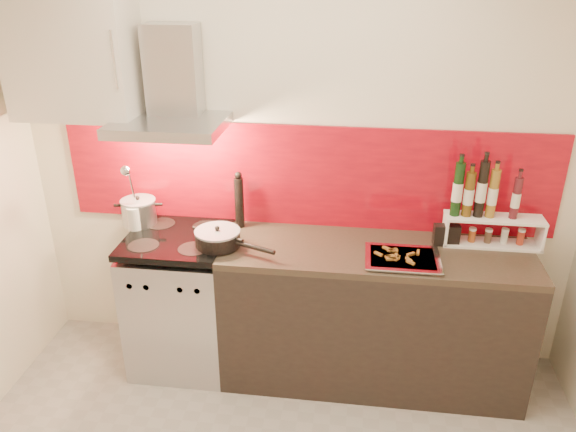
# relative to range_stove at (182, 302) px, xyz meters

# --- Properties ---
(back_wall) EXTENTS (3.40, 0.02, 2.60)m
(back_wall) POSITION_rel_range_stove_xyz_m (0.70, 0.30, 0.86)
(back_wall) COLOR silver
(back_wall) RESTS_ON ground
(backsplash) EXTENTS (3.00, 0.02, 0.64)m
(backsplash) POSITION_rel_range_stove_xyz_m (0.75, 0.29, 0.78)
(backsplash) COLOR maroon
(backsplash) RESTS_ON back_wall
(range_stove) EXTENTS (0.60, 0.60, 0.91)m
(range_stove) POSITION_rel_range_stove_xyz_m (0.00, 0.00, 0.00)
(range_stove) COLOR #B7B7BA
(range_stove) RESTS_ON ground
(counter) EXTENTS (1.80, 0.60, 0.90)m
(counter) POSITION_rel_range_stove_xyz_m (1.20, 0.00, 0.01)
(counter) COLOR black
(counter) RESTS_ON ground
(range_hood) EXTENTS (0.62, 0.50, 0.61)m
(range_hood) POSITION_rel_range_stove_xyz_m (0.00, 0.14, 1.30)
(range_hood) COLOR #B7B7BA
(range_hood) RESTS_ON back_wall
(upper_cabinet) EXTENTS (0.70, 0.35, 0.72)m
(upper_cabinet) POSITION_rel_range_stove_xyz_m (-0.55, 0.13, 1.51)
(upper_cabinet) COLOR beige
(upper_cabinet) RESTS_ON back_wall
(stock_pot) EXTENTS (0.22, 0.22, 0.19)m
(stock_pot) POSITION_rel_range_stove_xyz_m (-0.28, 0.15, 0.55)
(stock_pot) COLOR #B7B7BA
(stock_pot) RESTS_ON range_stove
(saute_pan) EXTENTS (0.49, 0.29, 0.12)m
(saute_pan) POSITION_rel_range_stove_xyz_m (0.29, -0.08, 0.52)
(saute_pan) COLOR black
(saute_pan) RESTS_ON range_stove
(utensil_jar) EXTENTS (0.09, 0.14, 0.44)m
(utensil_jar) POSITION_rel_range_stove_xyz_m (-0.28, 0.06, 0.59)
(utensil_jar) COLOR silver
(utensil_jar) RESTS_ON range_stove
(pepper_mill) EXTENTS (0.06, 0.06, 0.36)m
(pepper_mill) POSITION_rel_range_stove_xyz_m (0.35, 0.20, 0.63)
(pepper_mill) COLOR black
(pepper_mill) RESTS_ON counter
(step_shelf) EXTENTS (0.56, 0.15, 0.51)m
(step_shelf) POSITION_rel_range_stove_xyz_m (1.81, 0.15, 0.67)
(step_shelf) COLOR white
(step_shelf) RESTS_ON counter
(caddy_box) EXTENTS (0.15, 0.07, 0.13)m
(caddy_box) POSITION_rel_range_stove_xyz_m (1.60, 0.12, 0.52)
(caddy_box) COLOR black
(caddy_box) RESTS_ON counter
(baking_tray) EXTENTS (0.41, 0.32, 0.03)m
(baking_tray) POSITION_rel_range_stove_xyz_m (1.34, -0.11, 0.47)
(baking_tray) COLOR silver
(baking_tray) RESTS_ON counter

